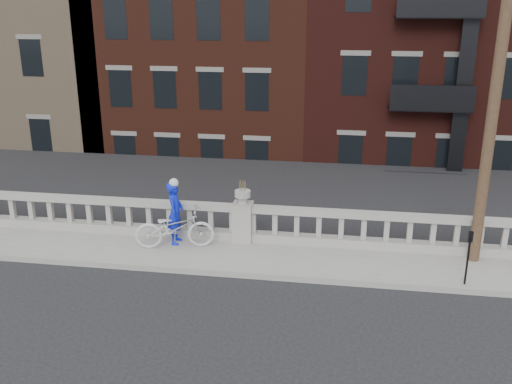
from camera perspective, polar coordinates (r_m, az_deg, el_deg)
ground at (r=12.86m, az=-4.49°, el=-12.32°), size 120.00×120.00×0.00m
sidewalk at (r=15.42m, az=-1.94°, el=-6.43°), size 32.00×2.20×0.15m
balustrade at (r=16.05m, az=-1.33°, el=-3.18°), size 28.00×0.34×1.03m
planter_pedestal at (r=15.98m, az=-1.33°, el=-2.55°), size 0.55×0.55×1.76m
lower_level at (r=34.05m, az=5.41°, el=11.87°), size 80.00×44.00×20.80m
utility_pole at (r=14.80m, az=23.18°, el=11.88°), size 1.60×0.28×10.00m
parking_meter_b at (r=14.36m, az=20.49°, el=-5.62°), size 0.10×0.09×1.36m
bicycle at (r=15.71m, az=-8.14°, el=-3.58°), size 2.26×1.24×1.13m
cyclist at (r=15.89m, az=-8.08°, el=-2.08°), size 0.45×0.66×1.77m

